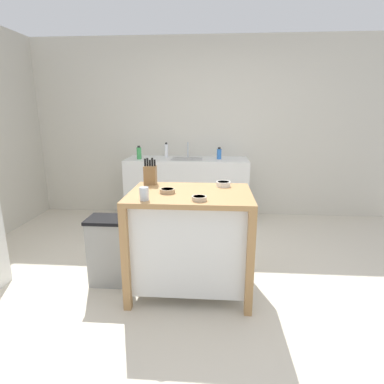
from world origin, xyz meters
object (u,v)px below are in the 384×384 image
bottle_spray_cleaner (139,153)px  bottle_hand_soap (219,154)px  trash_bin (110,250)px  bottle_dish_soap (166,150)px  knife_block (150,174)px  bowl_stoneware_deep (199,198)px  sink_faucet (188,150)px  bowl_ceramic_wide (167,191)px  kitchen_island (190,236)px  drinking_cup (144,194)px  bowl_ceramic_small (223,184)px

bottle_spray_cleaner → bottle_hand_soap: (1.13, 0.09, -0.01)m
trash_bin → bottle_dish_soap: 2.08m
trash_bin → bottle_spray_cleaner: size_ratio=3.34×
trash_bin → bottle_hand_soap: bearing=60.9°
knife_block → bowl_stoneware_deep: bearing=-47.2°
knife_block → sink_faucet: (0.20, 1.76, 0.02)m
bowl_ceramic_wide → knife_block: bearing=123.6°
kitchen_island → bowl_ceramic_wide: bowl_ceramic_wide is taller
drinking_cup → trash_bin: 0.83m
bowl_stoneware_deep → bottle_hand_soap: size_ratio=0.68×
bowl_ceramic_wide → drinking_cup: size_ratio=1.24×
kitchen_island → trash_bin: size_ratio=1.62×
bowl_ceramic_small → bowl_ceramic_wide: bearing=-150.1°
kitchen_island → bowl_ceramic_small: 0.55m
kitchen_island → sink_faucet: sink_faucet is taller
trash_bin → sink_faucet: sink_faucet is taller
knife_block → sink_faucet: knife_block is taller
drinking_cup → sink_faucet: size_ratio=0.46×
bottle_spray_cleaner → bottle_hand_soap: size_ratio=1.13×
bowl_ceramic_wide → bowl_stoneware_deep: 0.34m
bottle_dish_soap → bottle_hand_soap: bearing=-9.6°
sink_faucet → drinking_cup: bearing=-93.3°
knife_block → bottle_hand_soap: size_ratio=1.48×
kitchen_island → knife_block: size_ratio=4.13×
bowl_ceramic_small → trash_bin: bearing=-170.9°
bottle_spray_cleaner → bowl_ceramic_wide: bearing=-69.7°
knife_block → bottle_spray_cleaner: size_ratio=1.31×
bowl_stoneware_deep → drinking_cup: (-0.41, -0.02, 0.03)m
sink_faucet → bottle_dish_soap: 0.32m
bowl_ceramic_wide → trash_bin: 0.83m
bowl_ceramic_small → trash_bin: (-1.03, -0.16, -0.60)m
kitchen_island → drinking_cup: size_ratio=10.13×
drinking_cup → bottle_spray_cleaner: (-0.54, 2.06, 0.04)m
bottle_spray_cleaner → drinking_cup: bearing=-75.4°
sink_faucet → bottle_hand_soap: 0.48m
bowl_stoneware_deep → bottle_dish_soap: 2.34m
bottle_spray_cleaner → bottle_dish_soap: bottle_dish_soap is taller
sink_faucet → bottle_hand_soap: sink_faucet is taller
bottle_dish_soap → bottle_hand_soap: bottle_dish_soap is taller
kitchen_island → bottle_hand_soap: size_ratio=6.12×
bowl_ceramic_small → trash_bin: bowl_ceramic_small is taller
bottle_spray_cleaner → trash_bin: bearing=-86.2°
sink_faucet → bottle_spray_cleaner: bearing=-160.3°
bowl_ceramic_small → bowl_stoneware_deep: bowl_ceramic_small is taller
sink_faucet → bottle_hand_soap: size_ratio=1.32×
bottle_dish_soap → knife_block: bearing=-86.1°
knife_block → bowl_ceramic_small: knife_block is taller
kitchen_island → bowl_ceramic_wide: (-0.19, -0.04, 0.41)m
bottle_dish_soap → drinking_cup: bearing=-85.4°
trash_bin → bowl_stoneware_deep: bearing=-20.4°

